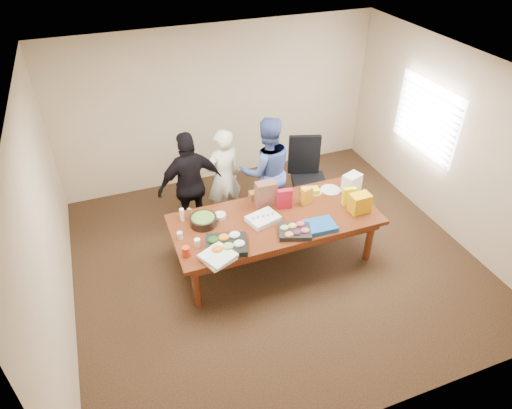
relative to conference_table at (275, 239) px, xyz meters
name	(u,v)px	position (x,y,z in m)	size (l,w,h in m)	color
floor	(274,260)	(0.00, 0.00, -0.39)	(5.50, 5.00, 0.02)	#47301E
ceiling	(280,76)	(0.00, 0.00, 2.33)	(5.50, 5.00, 0.02)	white
wall_back	(220,106)	(0.00, 2.50, 0.98)	(5.50, 0.04, 2.70)	beige
wall_front	(391,329)	(0.00, -2.50, 0.98)	(5.50, 0.04, 2.70)	beige
wall_left	(46,228)	(-2.75, 0.00, 0.98)	(0.04, 5.00, 2.70)	beige
wall_right	(452,144)	(2.75, 0.00, 0.98)	(0.04, 5.00, 2.70)	beige
window_panel	(426,118)	(2.72, 0.60, 1.12)	(0.03, 1.40, 1.10)	white
window_blinds	(424,119)	(2.68, 0.60, 1.12)	(0.04, 1.36, 1.00)	beige
conference_table	(275,239)	(0.00, 0.00, 0.00)	(2.80, 1.20, 0.75)	#4C1C0F
office_chair	(309,179)	(0.97, 0.93, 0.22)	(0.61, 0.61, 1.19)	black
person_center	(224,178)	(-0.38, 1.14, 0.43)	(0.58, 0.38, 1.60)	silver
person_right	(267,171)	(0.27, 0.99, 0.49)	(0.85, 0.66, 1.74)	#445AA3
person_left	(191,185)	(-0.90, 1.05, 0.47)	(0.99, 0.41, 1.68)	black
veggie_tray	(226,245)	(-0.80, -0.34, 0.41)	(0.51, 0.40, 0.08)	black
fruit_tray	(295,232)	(0.10, -0.39, 0.41)	(0.41, 0.32, 0.06)	black
sheet_cake	(263,219)	(-0.18, 0.00, 0.41)	(0.40, 0.30, 0.07)	white
salad_bowl	(203,221)	(-0.95, 0.21, 0.43)	(0.36, 0.36, 0.12)	black
chip_bag_blue	(320,226)	(0.46, -0.40, 0.41)	(0.41, 0.31, 0.06)	#1557A7
chip_bag_red	(285,199)	(0.20, 0.18, 0.52)	(0.20, 0.08, 0.30)	#B11428
chip_bag_yellow	(349,196)	(1.08, -0.06, 0.51)	(0.18, 0.07, 0.26)	#FAFF09
chip_bag_orange	(307,196)	(0.54, 0.16, 0.50)	(0.16, 0.07, 0.25)	orange
mayo_jar	(274,200)	(0.10, 0.30, 0.44)	(0.09, 0.09, 0.13)	white
mustard_bottle	(288,197)	(0.31, 0.28, 0.46)	(0.06, 0.06, 0.16)	yellow
dressing_bottle	(190,215)	(-1.09, 0.36, 0.47)	(0.06, 0.06, 0.18)	brown
ranch_bottle	(182,215)	(-1.19, 0.39, 0.47)	(0.06, 0.06, 0.18)	white
banana_bunch	(310,191)	(0.69, 0.36, 0.42)	(0.25, 0.15, 0.08)	yellow
bread_loaf	(259,195)	(-0.04, 0.52, 0.43)	(0.28, 0.12, 0.11)	brown
kraft_bag	(266,194)	(-0.01, 0.33, 0.56)	(0.28, 0.16, 0.36)	brown
red_cup	(186,251)	(-1.30, -0.31, 0.44)	(0.10, 0.10, 0.13)	red
clear_cup_a	(197,243)	(-1.13, -0.19, 0.43)	(0.08, 0.08, 0.10)	white
clear_cup_b	(180,235)	(-1.30, 0.03, 0.42)	(0.07, 0.07, 0.10)	silver
pizza_box_lower	(217,257)	(-0.97, -0.50, 0.40)	(0.35, 0.35, 0.04)	white
pizza_box_upper	(218,256)	(-0.96, -0.52, 0.44)	(0.35, 0.35, 0.04)	white
plate_a	(330,190)	(1.01, 0.33, 0.38)	(0.29, 0.29, 0.02)	white
plate_b	(314,192)	(0.77, 0.37, 0.38)	(0.23, 0.23, 0.01)	beige
dip_bowl_a	(277,195)	(0.21, 0.45, 0.41)	(0.15, 0.15, 0.06)	beige
dip_bowl_b	(220,216)	(-0.70, 0.26, 0.41)	(0.16, 0.16, 0.06)	beige
grocery_bag_white	(352,183)	(1.28, 0.22, 0.51)	(0.26, 0.18, 0.27)	white
grocery_bag_yellow	(360,203)	(1.13, -0.26, 0.51)	(0.27, 0.19, 0.27)	#F3B208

